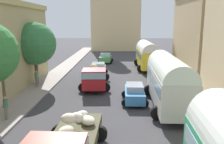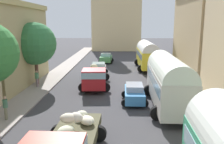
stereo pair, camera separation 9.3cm
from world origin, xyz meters
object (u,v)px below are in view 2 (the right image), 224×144
car_3 (134,93)px  pedestrian_1 (5,107)px  cargo_truck_1 (95,77)px  car_1 (106,58)px  car_0 (99,69)px  parked_bus_2 (147,54)px  pedestrian_2 (37,78)px  parked_bus_1 (168,79)px

car_3 → pedestrian_1: (-8.79, -4.31, 0.26)m
cargo_truck_1 → car_1: size_ratio=2.08×
car_0 → car_1: 9.85m
car_0 → pedestrian_1: size_ratio=2.20×
parked_bus_2 → car_0: (-6.55, -4.81, -1.33)m
car_3 → parked_bus_2: bearing=79.7°
car_1 → pedestrian_2: bearing=-111.1°
car_1 → car_3: (3.42, -20.01, -0.03)m
car_1 → cargo_truck_1: bearing=-91.0°
car_0 → cargo_truck_1: bearing=-89.0°
parked_bus_1 → pedestrian_2: 13.18m
car_1 → pedestrian_2: (-6.13, -15.88, 0.22)m
parked_bus_1 → pedestrian_2: bearing=156.8°
cargo_truck_1 → car_1: 15.85m
car_1 → car_3: 20.30m
pedestrian_1 → pedestrian_2: (-0.75, 8.45, -0.01)m
parked_bus_1 → parked_bus_2: bearing=89.2°
car_1 → pedestrian_2: size_ratio=2.06×
cargo_truck_1 → pedestrian_2: size_ratio=4.29×
parked_bus_2 → car_3: parked_bus_2 is taller
pedestrian_1 → car_3: bearing=26.1°
pedestrian_2 → car_3: bearing=-23.4°
pedestrian_2 → car_1: bearing=68.9°
parked_bus_1 → pedestrian_1: size_ratio=5.15×
pedestrian_1 → pedestrian_2: 8.48m
pedestrian_2 → parked_bus_2: bearing=41.4°
parked_bus_1 → pedestrian_1: parked_bus_1 is taller
parked_bus_1 → car_1: size_ratio=2.45×
cargo_truck_1 → pedestrian_1: cargo_truck_1 is taller
car_0 → car_1: size_ratio=1.05×
car_0 → pedestrian_2: (-5.73, -6.03, 0.22)m
car_3 → pedestrian_1: bearing=-153.9°
cargo_truck_1 → car_0: cargo_truck_1 is taller
parked_bus_2 → car_1: bearing=140.7°
parked_bus_1 → cargo_truck_1: (-6.23, 5.21, -1.05)m
car_1 → pedestrian_2: pedestrian_2 is taller
pedestrian_1 → parked_bus_2: bearing=59.1°
parked_bus_1 → car_3: size_ratio=2.38×
pedestrian_1 → car_1: bearing=77.5°
parked_bus_2 → parked_bus_1: bearing=-90.8°
parked_bus_1 → pedestrian_1: 11.84m
parked_bus_1 → cargo_truck_1: bearing=140.1°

